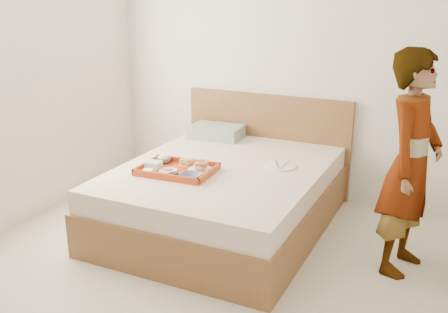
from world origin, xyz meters
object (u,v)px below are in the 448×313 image
bed (224,196)px  dinner_plate (281,166)px  tray (177,169)px  person (411,164)px

bed → dinner_plate: dinner_plate is taller
tray → dinner_plate: 0.84m
tray → person: (1.70, 0.23, 0.22)m
bed → person: (1.43, -0.06, 0.51)m
dinner_plate → person: 1.07m
tray → dinner_plate: size_ratio=2.29×
person → dinner_plate: bearing=88.3°
bed → person: size_ratio=1.28×
person → bed: bearing=99.9°
bed → dinner_plate: size_ratio=7.98×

